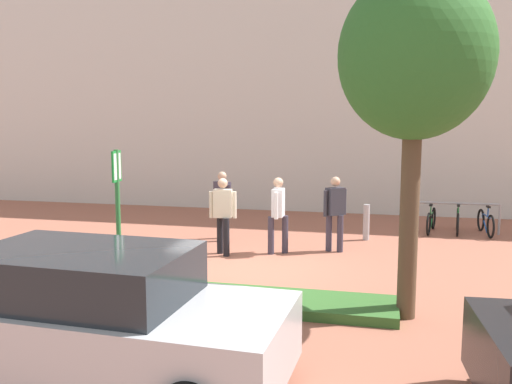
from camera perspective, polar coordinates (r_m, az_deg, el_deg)
name	(u,v)px	position (r m, az deg, el deg)	size (l,w,h in m)	color
ground_plane	(246,269)	(11.04, -1.08, -8.08)	(60.00, 60.00, 0.00)	#9E5B47
building_facade	(304,59)	(18.41, 5.12, 13.80)	(28.00, 1.20, 10.00)	silver
planter_strip	(183,295)	(9.29, -7.71, -10.65)	(7.00, 1.10, 0.16)	#336028
tree_sidewalk	(415,58)	(8.29, 16.40, 13.34)	(2.21, 2.21, 5.11)	brown
parking_sign_post	(118,201)	(9.40, -14.36, -0.92)	(0.08, 0.36, 2.49)	#2D7238
bike_at_sign	(131,271)	(9.81, -12.99, -8.15)	(1.68, 0.42, 0.86)	black
bike_rack_cluster	(458,220)	(15.35, 20.49, -2.80)	(2.11, 1.61, 0.83)	#99999E
bollard_steel	(366,222)	(13.83, 11.53, -3.14)	(0.16, 0.16, 0.90)	#ADADB2
person_shirt_blue	(278,210)	(12.09, 2.35, -1.95)	(0.43, 0.61, 1.72)	#383342
person_suited_dark	(222,201)	(13.52, -3.57, -0.95)	(0.53, 0.52, 1.72)	#383342
person_suited_navy	(335,209)	(12.39, 8.31, -1.78)	(0.49, 0.44, 1.72)	#383342
person_casual_tan	(223,211)	(11.98, -3.50, -2.04)	(0.60, 0.35, 1.72)	black
car_silver_sedan	(95,318)	(6.53, -16.57, -12.56)	(4.37, 2.16, 1.54)	#B7B7BC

